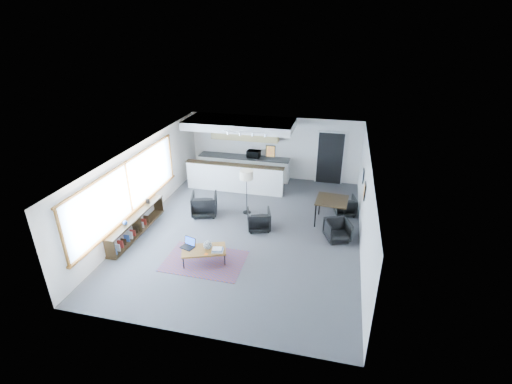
% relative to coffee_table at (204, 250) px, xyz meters
% --- Properties ---
extents(room, '(7.02, 9.02, 2.62)m').
position_rel_coffee_table_xyz_m(room, '(0.73, 1.93, 0.94)').
color(room, '#464648').
rests_on(room, ground).
extents(window, '(0.10, 5.95, 1.66)m').
position_rel_coffee_table_xyz_m(window, '(-2.73, 1.03, 1.09)').
color(window, '#8CBFFF').
rests_on(window, room).
extents(console, '(0.35, 3.00, 0.80)m').
position_rel_coffee_table_xyz_m(console, '(-2.57, 0.88, -0.04)').
color(console, black).
rests_on(console, floor).
extents(kitchenette, '(4.20, 1.96, 2.60)m').
position_rel_coffee_table_xyz_m(kitchenette, '(-0.47, 5.64, 1.02)').
color(kitchenette, white).
rests_on(kitchenette, floor).
extents(doorway, '(1.10, 0.12, 2.15)m').
position_rel_coffee_table_xyz_m(doorway, '(3.03, 6.35, 0.71)').
color(doorway, black).
rests_on(doorway, room).
extents(track_light, '(1.60, 0.07, 0.15)m').
position_rel_coffee_table_xyz_m(track_light, '(0.14, 4.13, 2.17)').
color(track_light, silver).
rests_on(track_light, room).
extents(wall_art_lower, '(0.03, 0.38, 0.48)m').
position_rel_coffee_table_xyz_m(wall_art_lower, '(4.20, 2.33, 1.19)').
color(wall_art_lower, black).
rests_on(wall_art_lower, room).
extents(wall_art_upper, '(0.03, 0.34, 0.44)m').
position_rel_coffee_table_xyz_m(wall_art_upper, '(4.20, 3.63, 1.14)').
color(wall_art_upper, black).
rests_on(wall_art_upper, room).
extents(kilim_rug, '(2.22, 1.52, 0.01)m').
position_rel_coffee_table_xyz_m(kilim_rug, '(-0.00, -0.00, -0.36)').
color(kilim_rug, '#502E3E').
rests_on(kilim_rug, floor).
extents(coffee_table, '(1.35, 1.02, 0.39)m').
position_rel_coffee_table_xyz_m(coffee_table, '(0.00, 0.00, 0.00)').
color(coffee_table, brown).
rests_on(coffee_table, floor).
extents(laptop, '(0.43, 0.39, 0.26)m').
position_rel_coffee_table_xyz_m(laptop, '(-0.45, 0.04, 0.10)').
color(laptop, black).
rests_on(laptop, coffee_table).
extents(ceramic_pot, '(0.24, 0.24, 0.24)m').
position_rel_coffee_table_xyz_m(ceramic_pot, '(0.10, 0.05, 0.15)').
color(ceramic_pot, gray).
rests_on(ceramic_pot, coffee_table).
extents(book_stack, '(0.35, 0.30, 0.10)m').
position_rel_coffee_table_xyz_m(book_stack, '(0.40, 0.00, 0.07)').
color(book_stack, silver).
rests_on(book_stack, coffee_table).
extents(coaster, '(0.10, 0.10, 0.01)m').
position_rel_coffee_table_xyz_m(coaster, '(0.14, -0.21, 0.03)').
color(coaster, '#E5590C').
rests_on(coaster, coffee_table).
extents(armchair_left, '(1.01, 0.97, 0.85)m').
position_rel_coffee_table_xyz_m(armchair_left, '(-0.95, 2.58, 0.06)').
color(armchair_left, black).
rests_on(armchair_left, floor).
extents(armchair_right, '(0.87, 0.84, 0.73)m').
position_rel_coffee_table_xyz_m(armchair_right, '(1.08, 2.07, 0.00)').
color(armchair_right, black).
rests_on(armchair_right, floor).
extents(floor_lamp, '(0.51, 0.51, 1.58)m').
position_rel_coffee_table_xyz_m(floor_lamp, '(0.44, 3.02, 1.01)').
color(floor_lamp, black).
rests_on(floor_lamp, floor).
extents(dining_table, '(1.07, 1.07, 0.84)m').
position_rel_coffee_table_xyz_m(dining_table, '(3.29, 3.00, 0.40)').
color(dining_table, black).
rests_on(dining_table, floor).
extents(dining_chair_near, '(0.75, 0.73, 0.61)m').
position_rel_coffee_table_xyz_m(dining_chair_near, '(3.55, 1.98, -0.06)').
color(dining_chair_near, black).
rests_on(dining_chair_near, floor).
extents(dining_chair_far, '(0.69, 0.67, 0.60)m').
position_rel_coffee_table_xyz_m(dining_chair_far, '(3.73, 3.72, -0.06)').
color(dining_chair_far, black).
rests_on(dining_chair_far, floor).
extents(microwave, '(0.55, 0.33, 0.35)m').
position_rel_coffee_table_xyz_m(microwave, '(-0.06, 6.08, 0.75)').
color(microwave, black).
rests_on(microwave, kitchenette).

